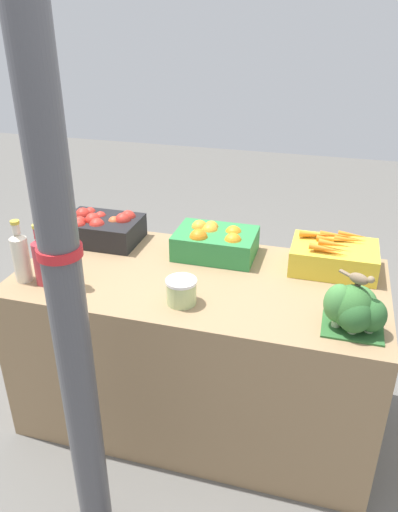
% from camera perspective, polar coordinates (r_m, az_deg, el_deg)
% --- Properties ---
extents(ground_plane, '(10.00, 10.00, 0.00)m').
position_cam_1_polar(ground_plane, '(2.65, 0.00, -17.14)').
color(ground_plane, '#605E59').
extents(market_table, '(1.61, 0.78, 0.78)m').
position_cam_1_polar(market_table, '(2.40, 0.00, -10.46)').
color(market_table, '#937551').
rests_on(market_table, ground_plane).
extents(support_pole, '(0.13, 0.13, 2.21)m').
position_cam_1_polar(support_pole, '(1.52, -15.15, -3.13)').
color(support_pole, '#4C4C51').
rests_on(support_pole, ground_plane).
extents(apple_crate, '(0.37, 0.26, 0.16)m').
position_cam_1_polar(apple_crate, '(2.53, -11.03, 3.21)').
color(apple_crate, black).
rests_on(apple_crate, market_table).
extents(orange_crate, '(0.37, 0.26, 0.15)m').
position_cam_1_polar(orange_crate, '(2.34, 1.85, 1.70)').
color(orange_crate, '#2D8442').
rests_on(orange_crate, market_table).
extents(carrot_crate, '(0.37, 0.26, 0.16)m').
position_cam_1_polar(carrot_crate, '(2.29, 15.11, -0.03)').
color(carrot_crate, gold).
rests_on(carrot_crate, market_table).
extents(broccoli_pile, '(0.23, 0.22, 0.18)m').
position_cam_1_polar(broccoli_pile, '(1.89, 17.29, -5.75)').
color(broccoli_pile, '#2D602D').
rests_on(broccoli_pile, market_table).
extents(juice_bottle_cloudy, '(0.07, 0.07, 0.28)m').
position_cam_1_polar(juice_bottle_cloudy, '(2.23, -19.71, 0.04)').
color(juice_bottle_cloudy, beige).
rests_on(juice_bottle_cloudy, market_table).
extents(juice_bottle_ruby, '(0.07, 0.07, 0.27)m').
position_cam_1_polar(juice_bottle_ruby, '(2.18, -17.55, -0.37)').
color(juice_bottle_ruby, '#B2333D').
rests_on(juice_bottle_ruby, market_table).
extents(juice_bottle_golden, '(0.08, 0.08, 0.26)m').
position_cam_1_polar(juice_bottle_golden, '(2.13, -14.90, -0.88)').
color(juice_bottle_golden, gold).
rests_on(juice_bottle_golden, market_table).
extents(pickle_jar, '(0.12, 0.12, 0.10)m').
position_cam_1_polar(pickle_jar, '(1.97, -2.02, -4.04)').
color(pickle_jar, '#B2C684').
rests_on(pickle_jar, market_table).
extents(sparrow_bird, '(0.13, 0.07, 0.05)m').
position_cam_1_polar(sparrow_bird, '(1.83, 17.93, -2.49)').
color(sparrow_bird, '#4C3D2D').
rests_on(sparrow_bird, broccoli_pile).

